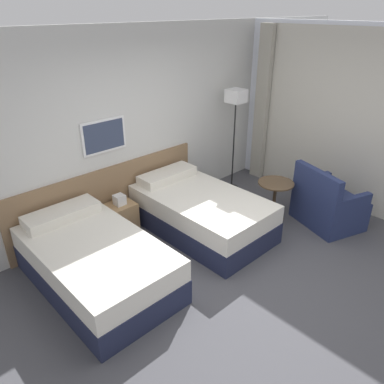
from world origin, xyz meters
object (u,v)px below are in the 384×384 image
object	(u,v)px
floor_lamp	(236,105)
armchair	(327,206)
bed_near_door	(96,262)
side_table	(275,193)
nightstand	(121,217)
bed_near_window	(201,212)

from	to	relation	value
floor_lamp	armchair	distance (m)	2.10
bed_near_door	floor_lamp	world-z (taller)	floor_lamp
side_table	bed_near_door	bearing A→B (deg)	168.97
nightstand	side_table	size ratio (longest dim) A/B	0.96
bed_near_window	armchair	xyz separation A→B (m)	(1.45, -1.14, -0.00)
bed_near_door	bed_near_window	distance (m)	1.67
bed_near_window	side_table	bearing A→B (deg)	-27.34
floor_lamp	armchair	bearing A→B (deg)	-87.07
floor_lamp	armchair	size ratio (longest dim) A/B	1.63
nightstand	side_table	world-z (taller)	side_table
side_table	nightstand	bearing A→B (deg)	145.62
bed_near_door	armchair	distance (m)	3.33
bed_near_window	armchair	bearing A→B (deg)	-38.06
bed_near_window	floor_lamp	distance (m)	1.90
nightstand	bed_near_window	bearing A→B (deg)	-41.56
bed_near_door	nightstand	bearing A→B (deg)	41.56
floor_lamp	side_table	size ratio (longest dim) A/B	2.86
side_table	armchair	world-z (taller)	armchair
bed_near_door	floor_lamp	size ratio (longest dim) A/B	1.13
floor_lamp	side_table	xyz separation A→B (m)	(-0.35, -1.12, -1.04)
bed_near_window	nightstand	bearing A→B (deg)	138.44
nightstand	armchair	world-z (taller)	armchair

